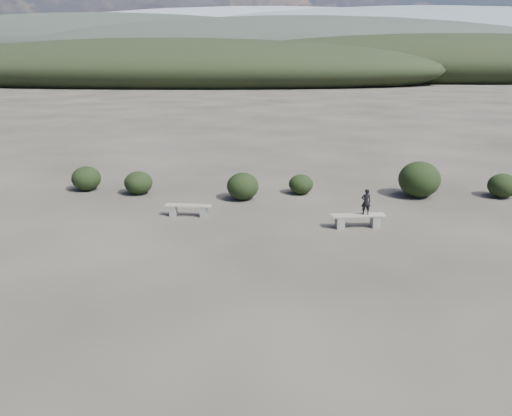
{
  "coord_description": "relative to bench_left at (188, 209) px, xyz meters",
  "views": [
    {
      "loc": [
        0.21,
        -10.98,
        5.58
      ],
      "look_at": [
        -0.76,
        3.5,
        1.1
      ],
      "focal_mm": 35.0,
      "sensor_mm": 36.0,
      "label": 1
    }
  ],
  "objects": [
    {
      "name": "seated_person",
      "position": [
        6.16,
        -0.82,
        0.64
      ],
      "size": [
        0.34,
        0.24,
        0.88
      ],
      "primitive_type": "imported",
      "rotation": [
        0.0,
        0.0,
        3.24
      ],
      "color": "black",
      "rests_on": "bench_right"
    },
    {
      "name": "shrub_d",
      "position": [
        8.88,
        3.16,
        0.48
      ],
      "size": [
        1.67,
        1.67,
        1.46
      ],
      "primitive_type": "ellipsoid",
      "color": "black",
      "rests_on": "ground"
    },
    {
      "name": "mountain_ridges",
      "position": [
        -4.13,
        333.14,
        10.58
      ],
      "size": [
        500.0,
        400.0,
        56.0
      ],
      "color": "black",
      "rests_on": "ground"
    },
    {
      "name": "bench_left",
      "position": [
        0.0,
        0.0,
        0.0
      ],
      "size": [
        1.67,
        0.39,
        0.42
      ],
      "rotation": [
        0.0,
        0.0,
        -0.03
      ],
      "color": "gray",
      "rests_on": "ground"
    },
    {
      "name": "shrub_a",
      "position": [
        -2.66,
        2.83,
        0.22
      ],
      "size": [
        1.16,
        1.16,
        0.95
      ],
      "primitive_type": "ellipsoid",
      "color": "black",
      "rests_on": "ground"
    },
    {
      "name": "shrub_c",
      "position": [
        4.1,
        3.3,
        0.16
      ],
      "size": [
        1.02,
        1.02,
        0.82
      ],
      "primitive_type": "ellipsoid",
      "color": "black",
      "rests_on": "ground"
    },
    {
      "name": "shrub_b",
      "position": [
        1.75,
        2.28,
        0.29
      ],
      "size": [
        1.27,
        1.27,
        1.09
      ],
      "primitive_type": "ellipsoid",
      "color": "black",
      "rests_on": "ground"
    },
    {
      "name": "shrub_f",
      "position": [
        -5.05,
        3.26,
        0.26
      ],
      "size": [
        1.22,
        1.22,
        1.03
      ],
      "primitive_type": "ellipsoid",
      "color": "black",
      "rests_on": "ground"
    },
    {
      "name": "ground",
      "position": [
        3.35,
        -5.92,
        -0.25
      ],
      "size": [
        1200.0,
        1200.0,
        0.0
      ],
      "primitive_type": "plane",
      "color": "#312C26",
      "rests_on": "ground"
    },
    {
      "name": "bench_right",
      "position": [
        5.92,
        -0.86,
        0.02
      ],
      "size": [
        1.86,
        0.66,
        0.46
      ],
      "rotation": [
        0.0,
        0.0,
        0.16
      ],
      "color": "gray",
      "rests_on": "ground"
    },
    {
      "name": "shrub_e",
      "position": [
        12.26,
        3.3,
        0.24
      ],
      "size": [
        1.17,
        1.17,
        0.98
      ],
      "primitive_type": "ellipsoid",
      "color": "black",
      "rests_on": "ground"
    }
  ]
}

